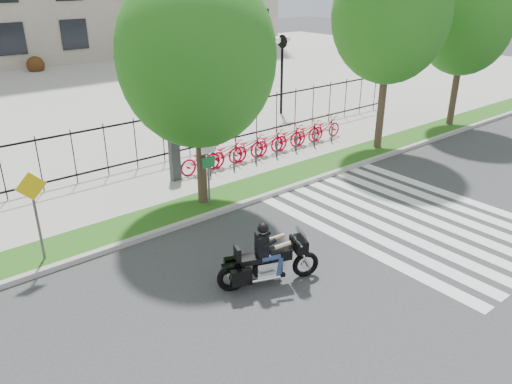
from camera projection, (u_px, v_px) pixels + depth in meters
ground at (301, 270)px, 13.06m from camera, size 120.00×120.00×0.00m
curb at (212, 214)px, 15.94m from camera, size 60.00×0.20×0.15m
grass_verge at (197, 205)px, 16.55m from camera, size 60.00×1.50×0.15m
sidewalk at (160, 183)px, 18.32m from camera, size 60.00×3.50×0.15m
plaza at (20, 98)px, 30.81m from camera, size 80.00×34.00×0.10m
crosswalk_stripes at (410, 218)px, 15.84m from camera, size 5.70×8.00×0.01m
iron_fence at (136, 143)px, 19.13m from camera, size 30.00×0.06×2.00m
lamp_post_right at (282, 55)px, 26.07m from camera, size 1.06×0.70×4.25m
street_tree_1 at (196, 57)px, 14.75m from camera, size 4.78×4.78×7.49m
street_tree_2 at (391, 16)px, 19.74m from camera, size 4.69×4.69×8.16m
street_tree_3 at (466, 21)px, 23.27m from camera, size 4.36×4.36×7.46m
bike_share_station at (268, 142)px, 20.78m from camera, size 8.97×0.89×1.50m
sign_pole_regulatory at (208, 159)px, 15.76m from camera, size 0.50×0.09×2.50m
sign_pole_warning at (34, 204)px, 12.69m from camera, size 0.78×0.09×2.49m
motorcycle_rider at (269, 259)px, 12.26m from camera, size 2.55×1.34×2.06m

